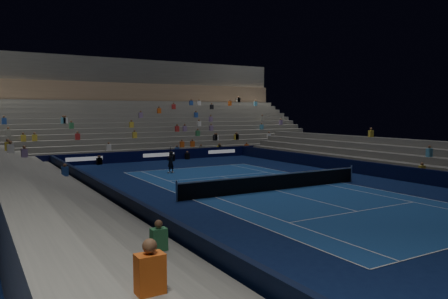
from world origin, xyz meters
name	(u,v)px	position (x,y,z in m)	size (l,w,h in m)	color
ground	(275,190)	(0.00, 0.00, 0.00)	(90.00, 90.00, 0.00)	#0B1945
court_surface	(275,190)	(0.00, 0.00, 0.01)	(10.97, 23.77, 0.01)	navy
sponsor_barrier_far	(158,155)	(0.00, 18.50, 0.50)	(44.00, 0.25, 1.00)	black
sponsor_barrier_east	(384,171)	(9.70, 0.00, 0.50)	(0.25, 37.00, 1.00)	black
sponsor_barrier_west	(114,199)	(-9.70, 0.00, 0.50)	(0.25, 37.00, 1.00)	black
grandstand_main	(127,123)	(0.00, 27.90, 3.38)	(44.00, 15.20, 11.20)	slate
grandstand_east	(416,162)	(13.17, 0.00, 0.92)	(5.00, 37.00, 2.50)	slate
grandstand_west	(36,197)	(-13.17, 0.00, 0.92)	(5.00, 37.00, 2.50)	slate
tennis_net	(275,182)	(0.00, 0.00, 0.50)	(12.90, 0.10, 1.10)	#B2B2B7
tennis_player	(171,162)	(-2.43, 9.94, 0.85)	(0.62, 0.41, 1.70)	black
broadcast_camera	(172,157)	(0.99, 17.47, 0.33)	(0.61, 0.99, 0.63)	black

